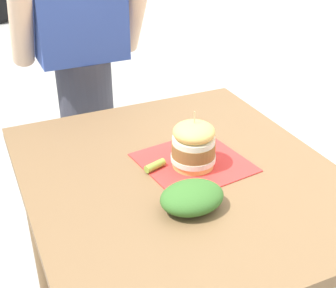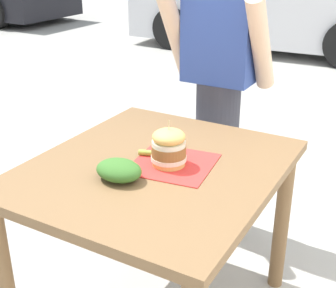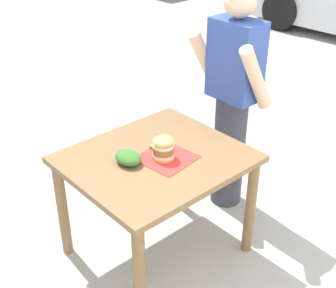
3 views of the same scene
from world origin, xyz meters
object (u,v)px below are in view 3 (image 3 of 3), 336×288
object	(u,v)px
pickle_spear	(155,147)
diner_across_table	(232,99)
patio_table	(156,173)
sandwich	(163,147)
side_salad	(128,158)

from	to	relation	value
pickle_spear	diner_across_table	size ratio (longest dim) A/B	0.04
patio_table	sandwich	world-z (taller)	sandwich
pickle_spear	patio_table	bearing A→B (deg)	-34.86
sandwich	side_salad	bearing A→B (deg)	-117.83
side_salad	diner_across_table	size ratio (longest dim) A/B	0.11
patio_table	sandwich	size ratio (longest dim) A/B	5.73
pickle_spear	diner_across_table	xyz separation A→B (m)	(-0.02, 0.75, 0.10)
sandwich	pickle_spear	size ratio (longest dim) A/B	2.64
side_salad	diner_across_table	distance (m)	0.97
patio_table	diner_across_table	distance (m)	0.83
sandwich	pickle_spear	distance (m)	0.14
diner_across_table	side_salad	bearing A→B (deg)	-88.13
side_salad	pickle_spear	bearing A→B (deg)	93.96
side_salad	diner_across_table	bearing A→B (deg)	91.87
pickle_spear	diner_across_table	bearing A→B (deg)	91.25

